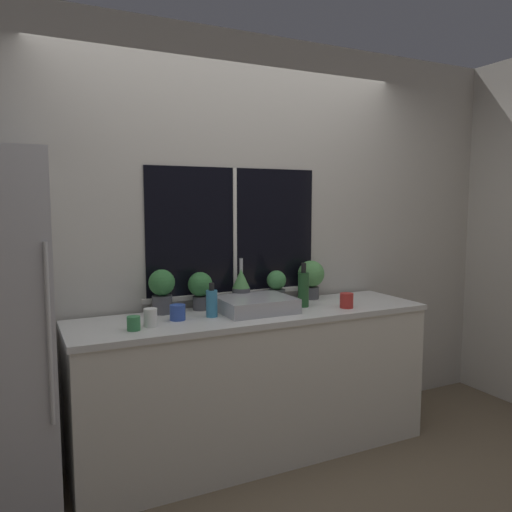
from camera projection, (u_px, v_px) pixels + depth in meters
ground_plane at (277, 474)px, 2.93m from camera, size 14.00×14.00×0.00m
wall_back at (232, 239)px, 3.36m from camera, size 8.00×0.09×2.70m
wall_right at (398, 226)px, 5.09m from camera, size 0.06×7.00×2.70m
counter at (255, 383)px, 3.14m from camera, size 2.26×0.60×0.92m
sink at (255, 304)px, 3.11m from camera, size 0.45×0.42×0.31m
potted_plant_far_left at (162, 289)px, 3.04m from camera, size 0.16×0.16×0.27m
potted_plant_left at (200, 288)px, 3.14m from camera, size 0.15×0.15×0.24m
potted_plant_center at (241, 288)px, 3.27m from camera, size 0.12×0.12×0.24m
potted_plant_right at (276, 286)px, 3.39m from camera, size 0.13×0.13×0.22m
potted_plant_far_right at (311, 276)px, 3.50m from camera, size 0.19×0.19×0.27m
soap_bottle at (212, 303)px, 2.95m from camera, size 0.07×0.07×0.20m
bottle_tall at (303, 289)px, 3.24m from camera, size 0.07×0.07×0.29m
mug_blue at (178, 312)px, 2.88m from camera, size 0.09×0.09×0.09m
mug_green at (134, 323)px, 2.65m from camera, size 0.07×0.07×0.08m
mug_red at (347, 301)px, 3.21m from camera, size 0.09×0.09×0.10m
mug_white at (150, 318)px, 2.73m from camera, size 0.07×0.07×0.10m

